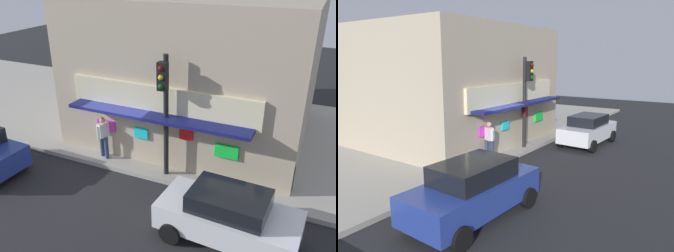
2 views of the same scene
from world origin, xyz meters
The scene contains 10 objects.
ground_plane centered at (0.00, 0.00, 0.00)m, with size 53.73×53.73×0.00m, color #232326.
sidewalk centered at (0.00, 5.14, 0.09)m, with size 35.82×10.29×0.18m, color #A39E93.
corner_building centered at (1.60, 4.97, 3.19)m, with size 9.58×9.15×6.04m.
traffic_light centered at (1.99, 0.34, 3.08)m, with size 0.32×0.58×4.50m.
fire_hydrant centered at (-2.93, 1.39, 0.64)m, with size 0.53×0.29×0.95m.
trash_can centered at (6.14, 1.27, 0.63)m, with size 0.58×0.58×0.91m, color #2D2D2D.
pedestrian centered at (-0.79, 0.56, 1.14)m, with size 0.48×0.58×1.73m.
potted_plant_by_doorway centered at (-1.94, 2.89, 0.75)m, with size 0.73×0.73×1.01m.
parked_car_white centered at (4.96, -1.79, 0.83)m, with size 4.08×2.14×1.62m.
parked_car_blue centered at (-5.03, -2.09, 0.87)m, with size 4.33×2.20×1.70m.
Camera 2 is at (-11.81, -7.84, 4.52)m, focal length 34.82 mm.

